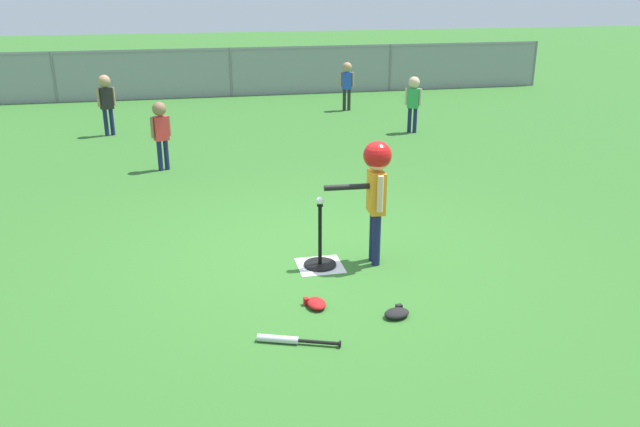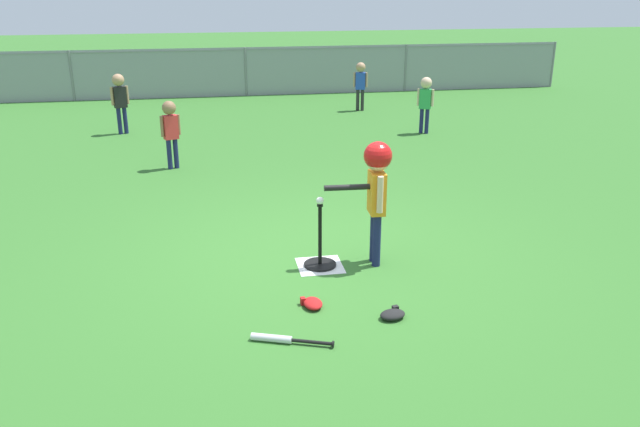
{
  "view_description": "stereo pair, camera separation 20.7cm",
  "coord_description": "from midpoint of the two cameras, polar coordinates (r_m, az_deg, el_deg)",
  "views": [
    {
      "loc": [
        -1.2,
        -5.92,
        2.66
      ],
      "look_at": [
        0.02,
        -0.28,
        0.55
      ],
      "focal_mm": 36.0,
      "sensor_mm": 36.0,
      "label": 1
    },
    {
      "loc": [
        -1.0,
        -5.96,
        2.66
      ],
      "look_at": [
        0.02,
        -0.28,
        0.55
      ],
      "focal_mm": 36.0,
      "sensor_mm": 36.0,
      "label": 2
    }
  ],
  "objects": [
    {
      "name": "fielder_deep_center",
      "position": [
        13.95,
        1.98,
        11.81
      ],
      "size": [
        0.29,
        0.2,
        1.02
      ],
      "color": "#262626",
      "rests_on": "ground_plane"
    },
    {
      "name": "glove_by_plate",
      "position": [
        5.58,
        -1.43,
        -8.0
      ],
      "size": [
        0.19,
        0.23,
        0.07
      ],
      "color": "#B21919",
      "rests_on": "ground_plane"
    },
    {
      "name": "home_plate",
      "position": [
        6.35,
        -0.94,
        -4.64
      ],
      "size": [
        0.44,
        0.44,
        0.01
      ],
      "primitive_type": "cube",
      "color": "white",
      "rests_on": "ground_plane"
    },
    {
      "name": "baseball_on_tee",
      "position": [
        6.1,
        -0.97,
        1.14
      ],
      "size": [
        0.07,
        0.07,
        0.07
      ],
      "primitive_type": "sphere",
      "color": "white",
      "rests_on": "batting_tee"
    },
    {
      "name": "outfield_fence",
      "position": [
        15.87,
        -8.33,
        12.47
      ],
      "size": [
        16.06,
        0.06,
        1.15
      ],
      "color": "slate",
      "rests_on": "ground_plane"
    },
    {
      "name": "ground_plane",
      "position": [
        6.6,
        -1.58,
        -3.69
      ],
      "size": [
        60.0,
        60.0,
        0.0
      ],
      "primitive_type": "plane",
      "color": "#336B28"
    },
    {
      "name": "fielder_deep_right",
      "position": [
        9.69,
        -14.58,
        7.48
      ],
      "size": [
        0.28,
        0.2,
        1.01
      ],
      "color": "#191E4C",
      "rests_on": "ground_plane"
    },
    {
      "name": "fielder_near_left",
      "position": [
        12.23,
        -18.96,
        9.78
      ],
      "size": [
        0.3,
        0.21,
        1.09
      ],
      "color": "#191E4C",
      "rests_on": "ground_plane"
    },
    {
      "name": "glove_near_bats",
      "position": [
        5.45,
        5.76,
        -8.81
      ],
      "size": [
        0.25,
        0.21,
        0.07
      ],
      "color": "black",
      "rests_on": "ground_plane"
    },
    {
      "name": "batting_tee",
      "position": [
        6.31,
        -0.94,
        -3.85
      ],
      "size": [
        0.32,
        0.32,
        0.64
      ],
      "color": "black",
      "rests_on": "ground_plane"
    },
    {
      "name": "fielder_near_right",
      "position": [
        11.93,
        7.8,
        10.24
      ],
      "size": [
        0.27,
        0.2,
        1.02
      ],
      "color": "#191E4C",
      "rests_on": "ground_plane"
    },
    {
      "name": "spare_bat_silver",
      "position": [
        5.08,
        -4.18,
        -11.14
      ],
      "size": [
        0.64,
        0.28,
        0.06
      ],
      "color": "silver",
      "rests_on": "ground_plane"
    },
    {
      "name": "batter_child",
      "position": [
        6.13,
        4.05,
        3.19
      ],
      "size": [
        0.65,
        0.35,
        1.24
      ],
      "color": "#191E4C",
      "rests_on": "ground_plane"
    }
  ]
}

